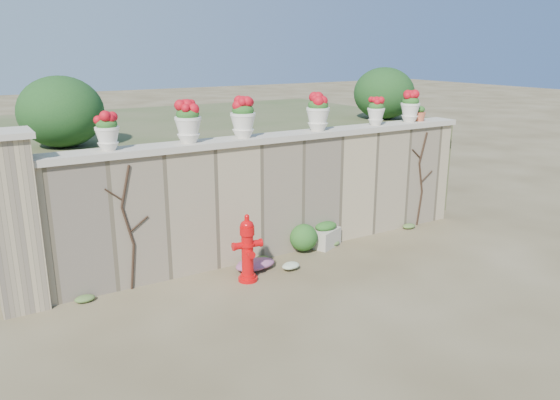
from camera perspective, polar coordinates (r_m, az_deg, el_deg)
ground at (r=8.43m, az=6.13°, el=-9.09°), size 80.00×80.00×0.00m
stone_wall at (r=9.48m, az=-0.27°, el=0.30°), size 8.00×0.40×2.00m
wall_cap at (r=9.26m, az=-0.28°, el=6.58°), size 8.10×0.52×0.10m
gate_pillar at (r=8.18m, az=-26.07°, el=-2.02°), size 0.72×0.72×2.48m
raised_fill at (r=12.26m, az=-8.00°, el=3.72°), size 9.00×6.00×2.00m
back_shrub_left at (r=9.21m, az=-21.93°, el=8.55°), size 1.30×1.30×1.10m
back_shrub_right at (r=12.18m, az=10.80°, el=10.89°), size 1.30×1.30×1.10m
vine_left at (r=8.28m, az=-15.53°, el=-2.68°), size 0.60×0.04×1.91m
vine_right at (r=11.28m, az=14.53°, el=2.26°), size 0.60×0.04×1.91m
fire_hydrant at (r=8.42m, az=-3.42°, el=-5.04°), size 0.47×0.33×1.07m
planter_box at (r=9.98m, az=4.80°, el=-3.66°), size 0.65×0.53×0.47m
green_shrub at (r=9.70m, az=3.06°, el=-3.64°), size 0.65×0.59×0.62m
magenta_clump at (r=9.01m, az=-2.95°, el=-6.56°), size 0.82×0.55×0.22m
white_flowers at (r=8.92m, az=1.21°, el=-6.91°), size 0.50×0.40×0.18m
urn_pot_0 at (r=8.15m, az=-17.61°, el=6.83°), size 0.34×0.34×0.54m
urn_pot_1 at (r=8.51m, az=-9.59°, el=8.03°), size 0.41×0.41×0.64m
urn_pot_2 at (r=8.89m, az=-3.89°, el=8.55°), size 0.41×0.41×0.64m
urn_pot_3 at (r=9.66m, az=3.99°, el=9.13°), size 0.41×0.41×0.65m
urn_pot_4 at (r=10.48m, az=10.00°, el=9.09°), size 0.33×0.33×0.51m
urn_pot_5 at (r=11.06m, az=13.46°, el=9.44°), size 0.37×0.37×0.59m
terracotta_pot at (r=11.26m, az=14.38°, el=8.68°), size 0.24×0.24×0.29m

